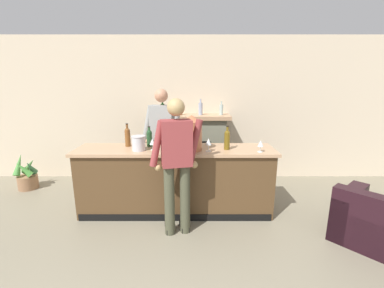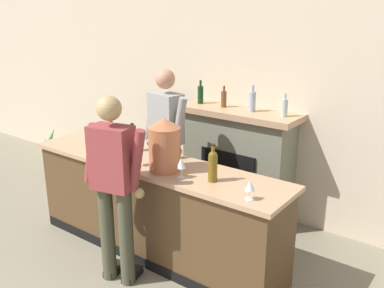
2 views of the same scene
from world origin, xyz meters
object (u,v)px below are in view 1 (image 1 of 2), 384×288
at_px(potted_plant_corner, 27,176).
at_px(wine_bottle_rose_blush, 180,137).
at_px(person_customer, 177,162).
at_px(wine_bottle_chardonnay_pale, 150,137).
at_px(wine_glass_mid_counter, 153,142).
at_px(wine_bottle_cabernet_heavy, 227,139).
at_px(fireplace_stone, 192,148).
at_px(ice_bucket_steel, 139,143).
at_px(wine_glass_front_right, 261,144).
at_px(wine_glass_by_dispenser, 209,142).
at_px(wine_glass_back_row, 172,142).
at_px(armchair_black, 380,225).
at_px(copper_dispenser, 192,133).
at_px(wine_bottle_merlot_tall, 128,136).
at_px(person_bartender, 163,139).

xyz_separation_m(potted_plant_corner, wine_bottle_rose_blush, (2.84, -0.69, 0.87)).
distance_m(person_customer, wine_bottle_chardonnay_pale, 0.84).
bearing_deg(wine_bottle_chardonnay_pale, wine_glass_mid_counter, -69.48).
bearing_deg(wine_bottle_cabernet_heavy, fireplace_stone, 111.51).
relative_size(ice_bucket_steel, wine_bottle_cabernet_heavy, 0.61).
bearing_deg(fireplace_stone, wine_glass_front_right, -56.39).
distance_m(ice_bucket_steel, wine_glass_by_dispenser, 0.97).
bearing_deg(wine_bottle_cabernet_heavy, wine_bottle_rose_blush, 162.96).
height_order(wine_glass_by_dispenser, wine_glass_front_right, wine_glass_by_dispenser).
relative_size(wine_bottle_rose_blush, wine_bottle_cabernet_heavy, 0.84).
bearing_deg(wine_bottle_cabernet_heavy, wine_glass_back_row, -172.17).
bearing_deg(wine_glass_by_dispenser, wine_bottle_cabernet_heavy, 20.55).
xyz_separation_m(armchair_black, wine_glass_back_row, (-2.52, 0.67, 0.86)).
bearing_deg(potted_plant_corner, copper_dispenser, -17.29).
bearing_deg(armchair_black, wine_bottle_merlot_tall, 163.39).
bearing_deg(potted_plant_corner, person_customer, -26.51).
bearing_deg(wine_bottle_merlot_tall, ice_bucket_steel, -48.09).
bearing_deg(wine_bottle_merlot_tall, armchair_black, -16.61).
distance_m(armchair_black, wine_glass_mid_counter, 3.01).
xyz_separation_m(potted_plant_corner, wine_glass_mid_counter, (2.46, -0.92, 0.86)).
bearing_deg(potted_plant_corner, wine_glass_mid_counter, -20.44).
xyz_separation_m(wine_bottle_merlot_tall, wine_glass_mid_counter, (0.39, -0.20, -0.04)).
relative_size(ice_bucket_steel, wine_glass_mid_counter, 1.27).
distance_m(copper_dispenser, wine_glass_front_right, 0.95).
bearing_deg(wine_bottle_cabernet_heavy, wine_glass_mid_counter, -178.82).
relative_size(copper_dispenser, wine_bottle_chardonnay_pale, 1.64).
xyz_separation_m(person_bartender, wine_bottle_merlot_tall, (-0.47, -0.36, 0.13)).
xyz_separation_m(ice_bucket_steel, wine_bottle_merlot_tall, (-0.21, 0.23, 0.05)).
height_order(wine_bottle_merlot_tall, wine_bottle_cabernet_heavy, wine_bottle_merlot_tall).
bearing_deg(wine_glass_by_dispenser, person_customer, -134.86).
bearing_deg(wine_glass_back_row, ice_bucket_steel, 173.48).
height_order(potted_plant_corner, wine_bottle_merlot_tall, wine_bottle_merlot_tall).
relative_size(potted_plant_corner, wine_glass_by_dispenser, 3.59).
relative_size(fireplace_stone, wine_glass_back_row, 8.79).
xyz_separation_m(wine_bottle_merlot_tall, wine_glass_back_row, (0.67, -0.28, -0.02)).
xyz_separation_m(wine_glass_back_row, wine_glass_mid_counter, (-0.27, 0.08, -0.02)).
bearing_deg(ice_bucket_steel, wine_bottle_merlot_tall, 131.91).
bearing_deg(fireplace_stone, person_bartender, -122.03).
xyz_separation_m(armchair_black, wine_bottle_cabernet_heavy, (-1.75, 0.77, 0.88)).
height_order(person_bartender, wine_bottle_merlot_tall, person_bartender).
bearing_deg(wine_bottle_cabernet_heavy, potted_plant_corner, 165.66).
bearing_deg(copper_dispenser, wine_bottle_cabernet_heavy, 4.60).
bearing_deg(armchair_black, wine_glass_by_dispenser, 161.50).
xyz_separation_m(person_customer, ice_bucket_steel, (-0.55, 0.46, 0.13)).
relative_size(wine_bottle_chardonnay_pale, wine_glass_back_row, 1.64).
bearing_deg(wine_glass_front_right, wine_glass_back_row, 178.58).
relative_size(wine_bottle_cabernet_heavy, wine_glass_front_right, 2.11).
relative_size(wine_bottle_merlot_tall, wine_glass_mid_counter, 2.10).
height_order(person_customer, wine_bottle_merlot_tall, person_customer).
bearing_deg(wine_glass_front_right, potted_plant_corner, 165.33).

